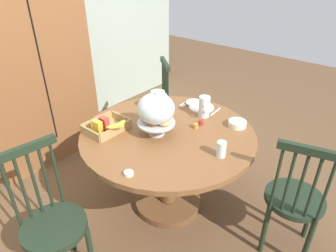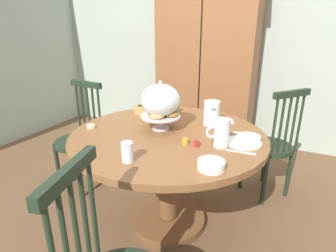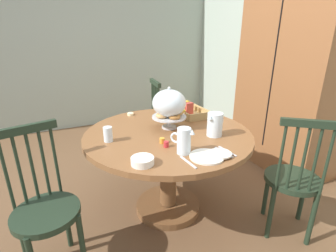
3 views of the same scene
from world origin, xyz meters
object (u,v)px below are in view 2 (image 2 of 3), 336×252
at_px(wooden_armoire, 207,67).
at_px(butter_dish, 91,126).
at_px(china_plate_large, 243,143).
at_px(windsor_chair_facing_door, 270,147).
at_px(cereal_basket, 154,109).
at_px(windsor_chair_near_window, 80,141).
at_px(milk_pitcher, 212,114).
at_px(drinking_glass, 127,152).
at_px(cereal_bowl, 211,165).
at_px(orange_juice_pitcher, 221,134).
at_px(dining_table, 168,158).
at_px(pastry_stand_with_dome, 161,102).
at_px(china_plate_small, 249,136).

xyz_separation_m(wooden_armoire, butter_dish, (-0.32, -1.71, -0.23)).
bearing_deg(china_plate_large, wooden_armoire, 115.29).
distance_m(windsor_chair_facing_door, cereal_basket, 1.04).
distance_m(windsor_chair_near_window, milk_pitcher, 1.23).
bearing_deg(windsor_chair_facing_door, drinking_glass, -118.06).
bearing_deg(butter_dish, cereal_bowl, -12.86).
distance_m(orange_juice_pitcher, butter_dish, 0.93).
height_order(dining_table, pastry_stand_with_dome, pastry_stand_with_dome).
distance_m(pastry_stand_with_dome, drinking_glass, 0.54).
relative_size(dining_table, pastry_stand_with_dome, 3.84).
distance_m(milk_pitcher, cereal_basket, 0.51).
height_order(wooden_armoire, pastry_stand_with_dome, wooden_armoire).
height_order(wooden_armoire, china_plate_small, wooden_armoire).
distance_m(windsor_chair_near_window, cereal_bowl, 1.48).
relative_size(china_plate_large, butter_dish, 3.67).
xyz_separation_m(milk_pitcher, butter_dish, (-0.76, -0.43, -0.07)).
bearing_deg(dining_table, pastry_stand_with_dome, 149.14).
xyz_separation_m(wooden_armoire, cereal_bowl, (0.64, -1.93, -0.22)).
height_order(cereal_basket, butter_dish, cereal_basket).
xyz_separation_m(windsor_chair_facing_door, cereal_bowl, (-0.21, -1.09, 0.31)).
bearing_deg(wooden_armoire, cereal_basket, -93.09).
height_order(windsor_chair_facing_door, pastry_stand_with_dome, pastry_stand_with_dome).
distance_m(milk_pitcher, china_plate_large, 0.39).
relative_size(cereal_bowl, drinking_glass, 1.27).
bearing_deg(windsor_chair_facing_door, milk_pitcher, -132.88).
bearing_deg(pastry_stand_with_dome, cereal_bowl, -39.76).
bearing_deg(cereal_basket, windsor_chair_facing_door, 22.34).
relative_size(wooden_armoire, cereal_basket, 6.20).
relative_size(orange_juice_pitcher, milk_pitcher, 0.90).
xyz_separation_m(wooden_armoire, cereal_basket, (-0.07, -1.22, -0.20)).
relative_size(cereal_basket, butter_dish, 5.27).
bearing_deg(cereal_basket, cereal_bowl, -45.48).
relative_size(dining_table, drinking_glass, 12.00).
relative_size(wooden_armoire, windsor_chair_near_window, 2.01).
height_order(orange_juice_pitcher, china_plate_large, orange_juice_pitcher).
xyz_separation_m(wooden_armoire, china_plate_small, (0.74, -1.45, -0.23)).
relative_size(dining_table, china_plate_large, 6.00).
xyz_separation_m(pastry_stand_with_dome, drinking_glass, (0.06, -0.52, -0.14)).
distance_m(wooden_armoire, dining_table, 1.65).
xyz_separation_m(windsor_chair_facing_door, milk_pitcher, (-0.41, -0.44, 0.37)).
xyz_separation_m(windsor_chair_facing_door, cereal_basket, (-0.92, -0.38, 0.33)).
xyz_separation_m(milk_pitcher, china_plate_small, (0.30, -0.17, -0.06)).
xyz_separation_m(milk_pitcher, cereal_basket, (-0.51, 0.06, -0.04)).
xyz_separation_m(dining_table, pastry_stand_with_dome, (-0.08, 0.05, 0.39)).
bearing_deg(windsor_chair_near_window, china_plate_small, -0.60).
xyz_separation_m(dining_table, china_plate_large, (0.50, 0.04, 0.20)).
bearing_deg(butter_dish, milk_pitcher, 29.72).
xyz_separation_m(windsor_chair_facing_door, orange_juice_pitcher, (-0.24, -0.80, 0.37)).
xyz_separation_m(windsor_chair_near_window, pastry_stand_with_dome, (0.87, -0.09, 0.48)).
bearing_deg(windsor_chair_facing_door, orange_juice_pitcher, -106.84).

